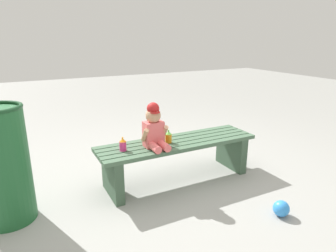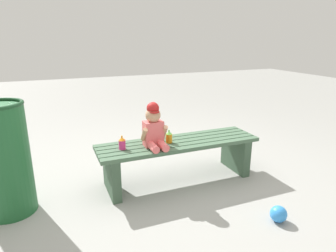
{
  "view_description": "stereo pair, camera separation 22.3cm",
  "coord_description": "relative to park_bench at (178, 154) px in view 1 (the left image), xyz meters",
  "views": [
    {
      "loc": [
        -1.3,
        -2.32,
        1.36
      ],
      "look_at": [
        -0.13,
        -0.05,
        0.59
      ],
      "focal_mm": 31.71,
      "sensor_mm": 36.0,
      "label": 1
    },
    {
      "loc": [
        -1.1,
        -2.42,
        1.36
      ],
      "look_at": [
        -0.13,
        -0.05,
        0.59
      ],
      "focal_mm": 31.71,
      "sensor_mm": 36.0,
      "label": 2
    }
  ],
  "objects": [
    {
      "name": "sippy_cup_left",
      "position": [
        -0.55,
        0.0,
        0.19
      ],
      "size": [
        0.06,
        0.06,
        0.12
      ],
      "color": "#E5337F",
      "rests_on": "park_bench"
    },
    {
      "name": "toy_ball",
      "position": [
        0.43,
        -0.92,
        -0.21
      ],
      "size": [
        0.13,
        0.13,
        0.13
      ],
      "primitive_type": "sphere",
      "color": "#338CE5",
      "rests_on": "ground_plane"
    },
    {
      "name": "sippy_cup_right",
      "position": [
        -0.1,
        0.0,
        0.19
      ],
      "size": [
        0.06,
        0.06,
        0.12
      ],
      "color": "orange",
      "rests_on": "park_bench"
    },
    {
      "name": "trash_bin",
      "position": [
        -1.47,
        0.02,
        0.18
      ],
      "size": [
        0.39,
        0.39,
        0.9
      ],
      "color": "#1E592D",
      "rests_on": "ground_plane"
    },
    {
      "name": "child_figure",
      "position": [
        -0.26,
        -0.04,
        0.31
      ],
      "size": [
        0.23,
        0.27,
        0.4
      ],
      "color": "#E56666",
      "rests_on": "park_bench"
    },
    {
      "name": "ground_plane",
      "position": [
        0.0,
        0.0,
        -0.28
      ],
      "size": [
        16.0,
        16.0,
        0.0
      ],
      "primitive_type": "plane",
      "color": "#999993"
    },
    {
      "name": "park_bench",
      "position": [
        0.0,
        0.0,
        0.0
      ],
      "size": [
        1.55,
        0.42,
        0.41
      ],
      "color": "#47664C",
      "rests_on": "ground_plane"
    }
  ]
}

